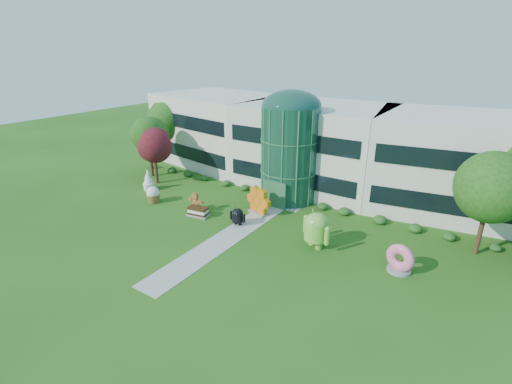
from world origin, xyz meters
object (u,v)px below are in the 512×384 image
Objects in this scene: android_green at (316,227)px; gingerbread at (195,202)px; android_black at (238,215)px; donut at (401,258)px.

gingerbread is at bearing -155.19° from android_green.
gingerbread reaches higher than android_black.
donut is at bearing -2.30° from android_black.
donut is (14.28, 0.42, 0.15)m from android_black.
android_black is (-7.63, -0.31, -0.80)m from android_green.
android_black is at bearing 5.27° from gingerbread.
android_green is 1.83× the size of android_black.
android_green is 1.54× the size of gingerbread.
android_black is at bearing -163.83° from donut.
android_green reaches higher than donut.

